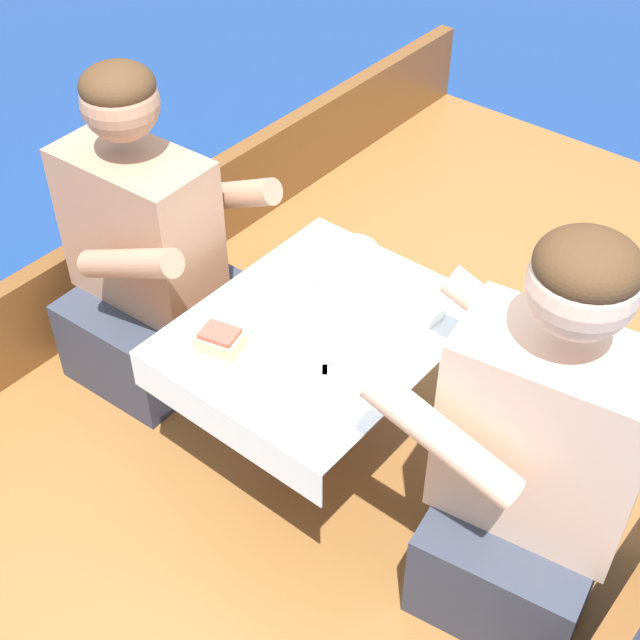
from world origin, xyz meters
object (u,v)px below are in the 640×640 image
(coffee_cup_starboard, at_px, (297,269))
(sandwich, at_px, (220,340))
(person_starboard, at_px, (535,465))
(person_port, at_px, (147,261))
(coffee_cup_port, at_px, (316,348))

(coffee_cup_starboard, bearing_deg, sandwich, -83.42)
(sandwich, bearing_deg, person_starboard, 15.67)
(person_port, height_order, person_starboard, person_starboard)
(person_port, distance_m, coffee_cup_starboard, 0.45)
(coffee_cup_port, relative_size, coffee_cup_starboard, 0.92)
(person_starboard, relative_size, coffee_cup_starboard, 9.18)
(coffee_cup_port, xyz_separation_m, coffee_cup_starboard, (-0.22, 0.19, -0.00))
(person_starboard, xyz_separation_m, coffee_cup_starboard, (-0.74, 0.11, 0.08))
(person_port, relative_size, coffee_cup_port, 9.57)
(coffee_cup_port, bearing_deg, person_starboard, 8.55)
(person_port, xyz_separation_m, coffee_cup_starboard, (0.42, 0.13, 0.10))
(sandwich, distance_m, coffee_cup_starboard, 0.31)
(person_starboard, height_order, coffee_cup_starboard, person_starboard)
(person_port, xyz_separation_m, sandwich, (0.46, -0.18, 0.11))
(person_starboard, distance_m, sandwich, 0.74)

